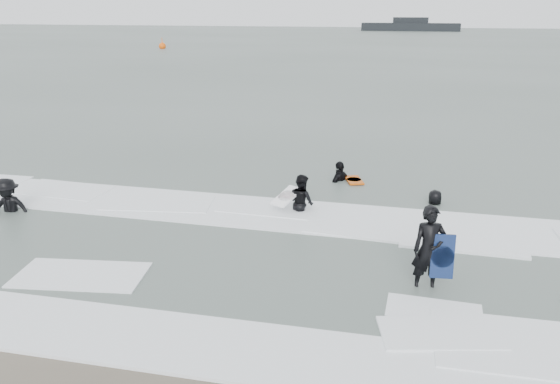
% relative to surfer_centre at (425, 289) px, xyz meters
% --- Properties ---
extents(ground, '(320.00, 320.00, 0.00)m').
position_rel_surfer_centre_xyz_m(ground, '(-3.83, -2.49, 0.00)').
color(ground, brown).
rests_on(ground, ground).
extents(sea, '(320.00, 320.00, 0.00)m').
position_rel_surfer_centre_xyz_m(sea, '(-3.83, 77.51, 0.06)').
color(sea, '#47544C').
rests_on(sea, ground).
extents(surfer_centre, '(0.79, 0.61, 1.94)m').
position_rel_surfer_centre_xyz_m(surfer_centre, '(0.00, 0.00, 0.00)').
color(surfer_centre, black).
rests_on(surfer_centre, ground).
extents(surfer_wading, '(1.06, 1.04, 1.72)m').
position_rel_surfer_centre_xyz_m(surfer_wading, '(-3.52, 3.99, 0.00)').
color(surfer_wading, black).
rests_on(surfer_wading, ground).
extents(surfer_breaker, '(1.35, 0.92, 1.94)m').
position_rel_surfer_centre_xyz_m(surfer_breaker, '(-11.88, 1.87, 0.00)').
color(surfer_breaker, black).
rests_on(surfer_breaker, ground).
extents(surfer_right_near, '(0.92, 1.19, 1.88)m').
position_rel_surfer_centre_xyz_m(surfer_right_near, '(-2.79, 7.27, 0.00)').
color(surfer_right_near, black).
rests_on(surfer_right_near, ground).
extents(surfer_right_far, '(0.90, 0.68, 1.65)m').
position_rel_surfer_centre_xyz_m(surfer_right_far, '(0.36, 5.47, 0.00)').
color(surfer_right_far, black).
rests_on(surfer_right_far, ground).
extents(surf_foam, '(30.03, 9.06, 0.09)m').
position_rel_surfer_centre_xyz_m(surf_foam, '(-3.83, 1.21, 0.04)').
color(surf_foam, white).
rests_on(surf_foam, ground).
extents(bodyboards, '(4.89, 7.89, 1.25)m').
position_rel_surfer_centre_xyz_m(bodyboards, '(-2.01, 3.67, 0.50)').
color(bodyboards, '#0E1C43').
rests_on(bodyboards, ground).
extents(buoy, '(1.00, 1.00, 1.65)m').
position_rel_surfer_centre_xyz_m(buoy, '(-35.77, 64.10, 0.42)').
color(buoy, '#EE530A').
rests_on(buoy, ground).
extents(vessel_horizon, '(23.81, 4.25, 3.23)m').
position_rel_surfer_centre_xyz_m(vessel_horizon, '(-1.59, 134.24, 1.21)').
color(vessel_horizon, black).
rests_on(vessel_horizon, ground).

